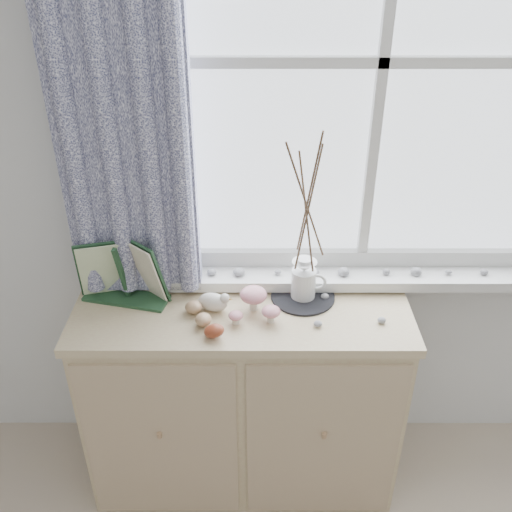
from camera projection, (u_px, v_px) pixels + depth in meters
The scene contains 8 objects.
sideboard at pixel (243, 396), 2.24m from camera, with size 1.20×0.45×0.85m.
botanical_book at pixel (121, 275), 1.98m from camera, with size 0.36×0.13×0.25m, color #1F4026, non-canonical shape.
toadstool_cluster at pixel (255, 302), 1.97m from camera, with size 0.18×0.15×0.09m.
wooden_eggs at pixel (203, 319), 1.93m from camera, with size 0.14×0.17×0.07m.
songbird_figurine at pixel (213, 301), 2.00m from camera, with size 0.14×0.07×0.07m, color white, non-canonical shape.
crocheted_doily at pixel (303, 296), 2.08m from camera, with size 0.23×0.23×0.01m, color black.
twig_pitcher at pixel (308, 202), 1.88m from camera, with size 0.26×0.26×0.67m.
sideboard_pebbles at pixel (341, 313), 1.98m from camera, with size 0.25×0.19×0.02m.
Camera 1 is at (-0.10, 0.13, 2.06)m, focal length 40.00 mm.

